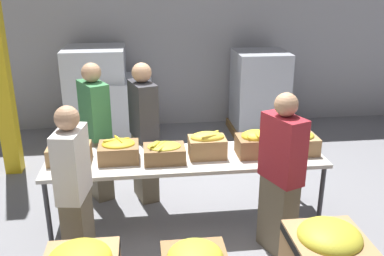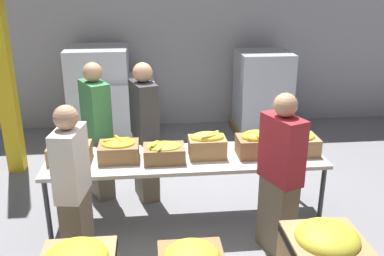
% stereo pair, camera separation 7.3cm
% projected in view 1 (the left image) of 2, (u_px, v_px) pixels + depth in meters
% --- Properties ---
extents(ground_plane, '(30.00, 30.00, 0.00)m').
position_uv_depth(ground_plane, '(186.00, 221.00, 4.77)').
color(ground_plane, gray).
extents(wall_back, '(16.00, 0.08, 4.00)m').
position_uv_depth(wall_back, '(164.00, 11.00, 7.19)').
color(wall_back, '#A8A8AD').
rests_on(wall_back, ground_plane).
extents(sorting_table, '(2.91, 0.76, 0.78)m').
position_uv_depth(sorting_table, '(186.00, 161.00, 4.52)').
color(sorting_table, beige).
rests_on(sorting_table, ground_plane).
extents(banana_box_0, '(0.43, 0.31, 0.24)m').
position_uv_depth(banana_box_0, '(69.00, 151.00, 4.36)').
color(banana_box_0, '#A37A4C').
rests_on(banana_box_0, sorting_table).
extents(banana_box_1, '(0.41, 0.33, 0.25)m').
position_uv_depth(banana_box_1, '(119.00, 150.00, 4.39)').
color(banana_box_1, olive).
rests_on(banana_box_1, sorting_table).
extents(banana_box_2, '(0.42, 0.31, 0.22)m').
position_uv_depth(banana_box_2, '(164.00, 152.00, 4.37)').
color(banana_box_2, olive).
rests_on(banana_box_2, sorting_table).
extents(banana_box_3, '(0.38, 0.27, 0.28)m').
position_uv_depth(banana_box_3, '(207.00, 144.00, 4.47)').
color(banana_box_3, '#A37A4C').
rests_on(banana_box_3, sorting_table).
extents(banana_box_4, '(0.39, 0.31, 0.28)m').
position_uv_depth(banana_box_4, '(255.00, 143.00, 4.52)').
color(banana_box_4, olive).
rests_on(banana_box_4, sorting_table).
extents(banana_box_5, '(0.41, 0.33, 0.26)m').
position_uv_depth(banana_box_5, '(297.00, 142.00, 4.59)').
color(banana_box_5, tan).
rests_on(banana_box_5, sorting_table).
extents(volunteer_0, '(0.35, 0.49, 1.67)m').
position_uv_depth(volunteer_0, '(144.00, 134.00, 5.01)').
color(volunteer_0, '#6B604C').
rests_on(volunteer_0, ground_plane).
extents(volunteer_1, '(0.36, 0.48, 1.62)m').
position_uv_depth(volunteer_1, '(281.00, 176.00, 4.03)').
color(volunteer_1, '#6B604C').
rests_on(volunteer_1, ground_plane).
extents(volunteer_2, '(0.40, 0.50, 1.66)m').
position_uv_depth(volunteer_2, '(96.00, 133.00, 5.05)').
color(volunteer_2, '#6B604C').
rests_on(volunteer_2, ground_plane).
extents(volunteer_3, '(0.27, 0.45, 1.58)m').
position_uv_depth(volunteer_3, '(75.00, 192.00, 3.78)').
color(volunteer_3, '#6B604C').
rests_on(volunteer_3, ground_plane).
extents(pallet_stack_0, '(1.02, 1.02, 1.52)m').
position_uv_depth(pallet_stack_0, '(97.00, 95.00, 6.90)').
color(pallet_stack_0, olive).
rests_on(pallet_stack_0, ground_plane).
extents(pallet_stack_1, '(1.05, 1.05, 1.03)m').
position_uv_depth(pallet_stack_1, '(123.00, 110.00, 6.97)').
color(pallet_stack_1, olive).
rests_on(pallet_stack_1, ground_plane).
extents(pallet_stack_2, '(0.92, 0.92, 1.40)m').
position_uv_depth(pallet_stack_2, '(259.00, 94.00, 7.18)').
color(pallet_stack_2, olive).
rests_on(pallet_stack_2, ground_plane).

